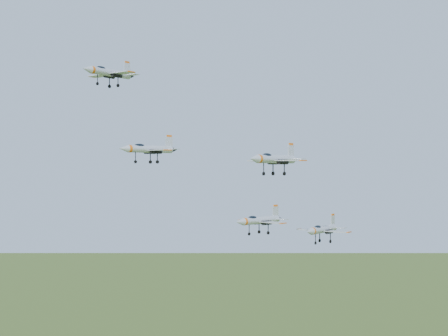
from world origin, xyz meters
TOP-DOWN VIEW (x-y plane):
  - jet_lead at (-12.89, 12.35)m, footprint 11.61×9.81m
  - jet_left_high at (-10.09, 4.38)m, footprint 11.32×9.30m
  - jet_right_high at (-3.10, -17.69)m, footprint 11.21×9.38m
  - jet_left_low at (16.20, 6.37)m, footprint 13.13×10.89m
  - jet_right_low at (15.70, -10.00)m, footprint 11.24×9.53m

SIDE VIEW (x-z plane):
  - jet_right_low at x=15.70m, z-range 124.30..127.35m
  - jet_left_low at x=16.20m, z-range 124.55..128.06m
  - jet_right_high at x=-3.10m, z-range 136.08..139.08m
  - jet_left_high at x=-10.09m, z-range 137.88..140.91m
  - jet_lead at x=-12.89m, z-range 150.92..154.05m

